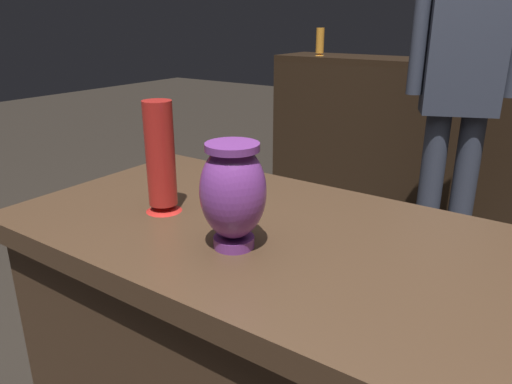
{
  "coord_description": "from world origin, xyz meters",
  "views": [
    {
      "loc": [
        0.5,
        -0.79,
        1.22
      ],
      "look_at": [
        -0.01,
        -0.06,
        0.9
      ],
      "focal_mm": 33.96,
      "sensor_mm": 36.0,
      "label": 1
    }
  ],
  "objects_px": {
    "vase_tall_behind": "(161,160)",
    "shelf_vase_far_left": "(320,42)",
    "vase_centerpiece": "(233,192)",
    "visitor_center_back": "(462,78)",
    "shelf_vase_center": "(495,49)"
  },
  "relations": [
    {
      "from": "vase_tall_behind",
      "to": "shelf_vase_far_left",
      "type": "distance_m",
      "value": 2.34
    },
    {
      "from": "vase_tall_behind",
      "to": "vase_centerpiece",
      "type": "bearing_deg",
      "value": -12.6
    },
    {
      "from": "vase_tall_behind",
      "to": "visitor_center_back",
      "type": "relative_size",
      "value": 0.16
    },
    {
      "from": "vase_centerpiece",
      "to": "shelf_vase_far_left",
      "type": "bearing_deg",
      "value": 114.12
    },
    {
      "from": "vase_tall_behind",
      "to": "shelf_vase_center",
      "type": "relative_size",
      "value": 1.12
    },
    {
      "from": "vase_centerpiece",
      "to": "shelf_vase_center",
      "type": "distance_m",
      "value": 2.33
    },
    {
      "from": "vase_tall_behind",
      "to": "shelf_vase_far_left",
      "type": "height_order",
      "value": "shelf_vase_far_left"
    },
    {
      "from": "vase_tall_behind",
      "to": "visitor_center_back",
      "type": "distance_m",
      "value": 1.59
    },
    {
      "from": "vase_centerpiece",
      "to": "shelf_vase_center",
      "type": "height_order",
      "value": "shelf_vase_center"
    },
    {
      "from": "vase_centerpiece",
      "to": "shelf_vase_far_left",
      "type": "distance_m",
      "value": 2.48
    },
    {
      "from": "vase_centerpiece",
      "to": "vase_tall_behind",
      "type": "xyz_separation_m",
      "value": [
        -0.25,
        0.06,
        0.01
      ]
    },
    {
      "from": "visitor_center_back",
      "to": "shelf_vase_center",
      "type": "bearing_deg",
      "value": -112.38
    },
    {
      "from": "vase_centerpiece",
      "to": "vase_tall_behind",
      "type": "bearing_deg",
      "value": 167.4
    },
    {
      "from": "vase_centerpiece",
      "to": "shelf_vase_far_left",
      "type": "height_order",
      "value": "shelf_vase_far_left"
    },
    {
      "from": "vase_centerpiece",
      "to": "visitor_center_back",
      "type": "xyz_separation_m",
      "value": [
        0.03,
        1.62,
        0.06
      ]
    }
  ]
}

